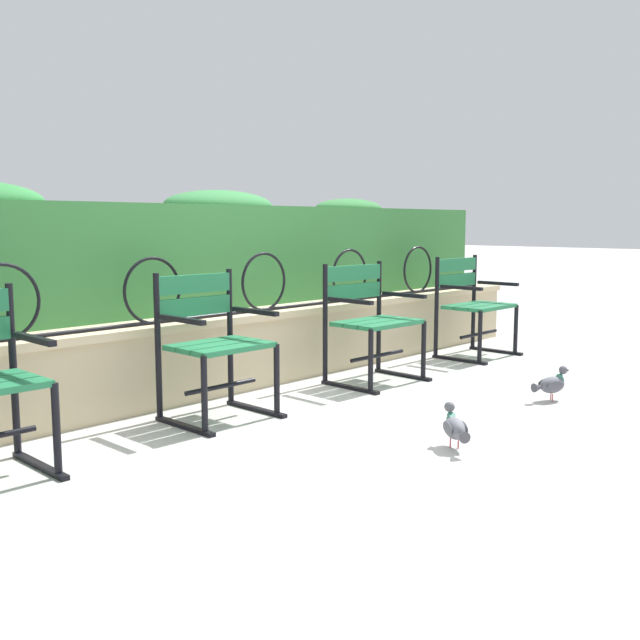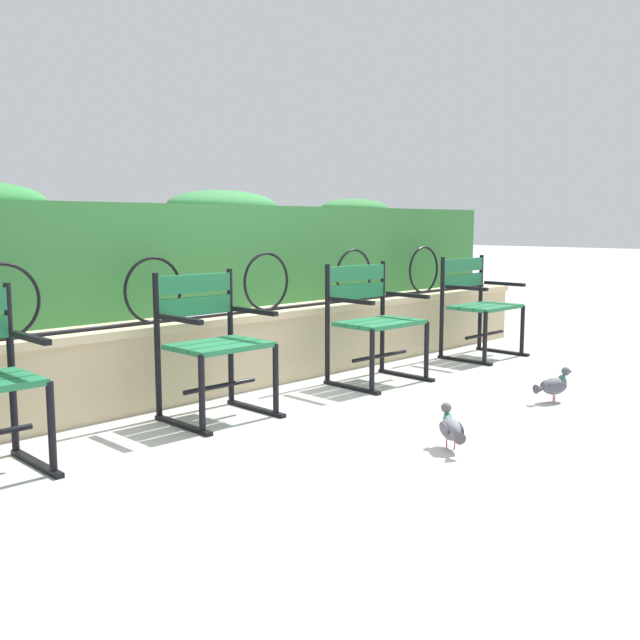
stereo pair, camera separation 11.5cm
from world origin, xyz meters
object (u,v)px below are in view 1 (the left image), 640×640
(park_chair_centre_left, at_px, (212,341))
(pigeon_far_side, at_px, (455,427))
(pigeon_near_chairs, at_px, (552,384))
(park_chair_centre_right, at_px, (370,318))
(park_chair_rightmost, at_px, (472,302))

(park_chair_centre_left, distance_m, pigeon_far_side, 1.51)
(pigeon_near_chairs, distance_m, pigeon_far_side, 1.31)
(park_chair_centre_right, bearing_deg, park_chair_rightmost, 0.51)
(park_chair_rightmost, bearing_deg, pigeon_far_side, -150.17)
(park_chair_centre_right, relative_size, park_chair_rightmost, 1.00)
(park_chair_rightmost, bearing_deg, pigeon_near_chairs, -130.38)
(park_chair_centre_left, bearing_deg, park_chair_rightmost, -0.58)
(park_chair_centre_right, height_order, park_chair_rightmost, park_chair_rightmost)
(park_chair_centre_right, distance_m, pigeon_near_chairs, 1.35)
(pigeon_far_side, bearing_deg, park_chair_centre_right, 54.51)
(park_chair_centre_left, bearing_deg, park_chair_centre_right, -1.66)
(park_chair_centre_left, xyz_separation_m, park_chair_centre_right, (1.42, -0.04, 0.00))
(park_chair_rightmost, xyz_separation_m, pigeon_far_side, (-2.38, -1.37, -0.36))
(park_chair_rightmost, xyz_separation_m, pigeon_near_chairs, (-1.08, -1.27, -0.36))
(park_chair_centre_left, bearing_deg, pigeon_near_chairs, -36.33)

